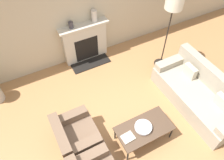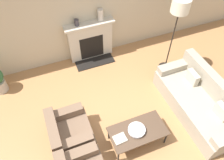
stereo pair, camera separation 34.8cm
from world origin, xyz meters
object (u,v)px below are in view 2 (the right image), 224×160
(fireplace, at_px, (91,41))
(armchair_far, at_px, (69,133))
(coffee_table, at_px, (138,131))
(mantel_vase_center_left, at_px, (100,15))
(floor_lamp, at_px, (179,12))
(bowl, at_px, (137,130))
(mantel_vase_left, at_px, (77,23))
(couch, at_px, (200,101))
(book, at_px, (120,139))

(fireplace, height_order, armchair_far, fireplace)
(coffee_table, relative_size, mantel_vase_center_left, 3.72)
(fireplace, xyz_separation_m, mantel_vase_center_left, (0.31, 0.01, 0.70))
(floor_lamp, bearing_deg, bowl, -136.08)
(mantel_vase_left, height_order, mantel_vase_center_left, mantel_vase_center_left)
(coffee_table, bearing_deg, couch, 6.53)
(bowl, distance_m, book, 0.36)
(fireplace, relative_size, mantel_vase_left, 8.04)
(coffee_table, distance_m, mantel_vase_left, 2.90)
(floor_lamp, height_order, mantel_vase_center_left, floor_lamp)
(book, bearing_deg, bowl, 2.00)
(bowl, bearing_deg, floor_lamp, 43.92)
(couch, relative_size, mantel_vase_center_left, 7.34)
(mantel_vase_center_left, bearing_deg, book, -103.14)
(book, bearing_deg, floor_lamp, 35.48)
(floor_lamp, bearing_deg, fireplace, 145.13)
(coffee_table, relative_size, mantel_vase_left, 6.86)
(fireplace, bearing_deg, armchair_far, -117.66)
(mantel_vase_center_left, bearing_deg, bowl, -96.13)
(book, distance_m, mantel_vase_center_left, 2.99)
(bowl, distance_m, mantel_vase_center_left, 2.89)
(mantel_vase_center_left, bearing_deg, floor_lamp, -40.95)
(couch, distance_m, mantel_vase_left, 3.34)
(couch, bearing_deg, armchair_far, -96.46)
(armchair_far, bearing_deg, fireplace, -27.66)
(fireplace, bearing_deg, mantel_vase_left, 177.10)
(bowl, relative_size, mantel_vase_center_left, 1.13)
(armchair_far, distance_m, mantel_vase_left, 2.58)
(fireplace, height_order, floor_lamp, floor_lamp)
(armchair_far, height_order, coffee_table, armchair_far)
(book, bearing_deg, mantel_vase_left, 85.52)
(fireplace, distance_m, book, 2.81)
(coffee_table, bearing_deg, fireplace, 90.89)
(armchair_far, relative_size, book, 3.47)
(armchair_far, bearing_deg, book, -122.42)
(book, height_order, mantel_vase_center_left, mantel_vase_center_left)
(armchair_far, xyz_separation_m, book, (0.84, -0.53, 0.13))
(floor_lamp, xyz_separation_m, mantel_vase_left, (-1.96, 1.17, -0.49))
(couch, xyz_separation_m, book, (-1.98, -0.21, 0.12))
(coffee_table, bearing_deg, book, -175.45)
(fireplace, bearing_deg, couch, -57.54)
(armchair_far, distance_m, book, 1.00)
(couch, distance_m, coffee_table, 1.60)
(floor_lamp, bearing_deg, mantel_vase_left, 149.06)
(bowl, height_order, mantel_vase_center_left, mantel_vase_center_left)
(mantel_vase_center_left, bearing_deg, coffee_table, -95.52)
(bowl, xyz_separation_m, floor_lamp, (1.65, 1.59, 1.21))
(couch, xyz_separation_m, armchair_far, (-2.81, 0.32, -0.02))
(bowl, bearing_deg, mantel_vase_center_left, 83.87)
(coffee_table, bearing_deg, bowl, 173.10)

